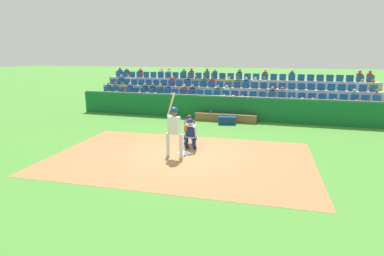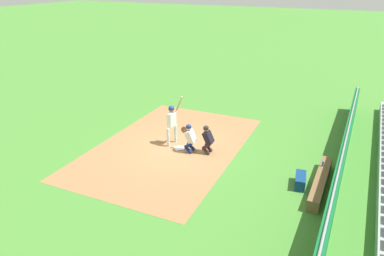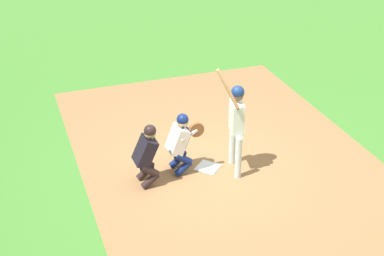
% 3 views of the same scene
% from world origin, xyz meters
% --- Properties ---
extents(ground_plane, '(160.00, 160.00, 0.00)m').
position_xyz_m(ground_plane, '(0.00, 0.00, 0.00)').
color(ground_plane, '#468531').
extents(infield_dirt_patch, '(9.65, 6.33, 0.01)m').
position_xyz_m(infield_dirt_patch, '(0.00, 0.50, 0.00)').
color(infield_dirt_patch, '#9D6F46').
rests_on(infield_dirt_patch, ground_plane).
extents(home_plate_marker, '(0.62, 0.62, 0.02)m').
position_xyz_m(home_plate_marker, '(0.00, 0.00, 0.02)').
color(home_plate_marker, white).
rests_on(home_plate_marker, infield_dirt_patch).
extents(batter_at_plate, '(0.69, 0.64, 2.33)m').
position_xyz_m(batter_at_plate, '(0.24, 0.48, 1.18)').
color(batter_at_plate, silver).
rests_on(batter_at_plate, ground_plane).
extents(catcher_crouching, '(0.49, 0.73, 1.30)m').
position_xyz_m(catcher_crouching, '(-0.06, -0.55, 0.72)').
color(catcher_crouching, navy).
rests_on(catcher_crouching, ground_plane).
extents(home_plate_umpire, '(0.48, 0.49, 1.28)m').
position_xyz_m(home_plate_umpire, '(0.16, -1.29, 0.70)').
color(home_plate_umpire, black).
rests_on(home_plate_umpire, ground_plane).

